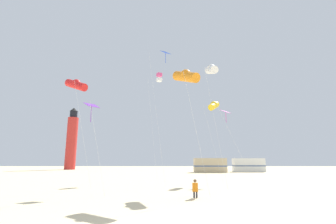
% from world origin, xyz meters
% --- Properties ---
extents(kite_flyer_standing, '(0.37, 0.53, 1.16)m').
position_xyz_m(kite_flyer_standing, '(1.50, 7.84, 0.61)').
color(kite_flyer_standing, orange).
rests_on(kite_flyer_standing, ground).
extents(kite_diamond_blue, '(2.40, 2.40, 13.79)m').
position_xyz_m(kite_diamond_blue, '(-0.53, 16.40, 12.85)').
color(kite_diamond_blue, silver).
rests_on(kite_diamond_blue, ground).
extents(kite_tube_white, '(1.63, 2.53, 11.12)m').
position_xyz_m(kite_tube_white, '(3.76, 13.27, 10.42)').
color(kite_tube_white, silver).
rests_on(kite_tube_white, ground).
extents(kite_tube_scarlet, '(2.98, 2.65, 9.67)m').
position_xyz_m(kite_tube_scarlet, '(-8.41, 13.22, 8.97)').
color(kite_tube_scarlet, silver).
rests_on(kite_tube_scarlet, ground).
extents(kite_diamond_violet, '(1.77, 1.77, 6.30)m').
position_xyz_m(kite_diamond_violet, '(-5.50, 8.86, 5.89)').
color(kite_diamond_violet, silver).
rests_on(kite_diamond_violet, ground).
extents(kite_diamond_magenta, '(3.50, 2.82, 7.69)m').
position_xyz_m(kite_diamond_magenta, '(6.09, 18.01, 7.19)').
color(kite_diamond_magenta, silver).
rests_on(kite_diamond_magenta, ground).
extents(kite_box_rainbow, '(1.99, 1.99, 13.76)m').
position_xyz_m(kite_box_rainbow, '(-1.34, 23.28, 13.15)').
color(kite_box_rainbow, silver).
rests_on(kite_box_rainbow, ground).
extents(kite_tube_orange, '(2.40, 2.65, 8.86)m').
position_xyz_m(kite_tube_orange, '(1.09, 8.68, 8.15)').
color(kite_tube_orange, silver).
rests_on(kite_tube_orange, ground).
extents(kite_tube_gold, '(2.18, 2.58, 9.09)m').
position_xyz_m(kite_tube_gold, '(4.99, 19.13, 8.39)').
color(kite_tube_gold, silver).
rests_on(kite_tube_gold, ground).
extents(lighthouse_distant, '(2.80, 2.80, 16.80)m').
position_xyz_m(lighthouse_distant, '(-26.39, 59.08, 7.84)').
color(lighthouse_distant, red).
rests_on(lighthouse_distant, ground).
extents(rv_van_tan, '(6.45, 2.37, 2.80)m').
position_xyz_m(rv_van_tan, '(8.23, 42.36, 1.39)').
color(rv_van_tan, '#C6B28C').
rests_on(rv_van_tan, ground).
extents(rv_van_white, '(6.46, 2.40, 2.80)m').
position_xyz_m(rv_van_white, '(16.81, 45.04, 1.39)').
color(rv_van_white, white).
rests_on(rv_van_white, ground).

